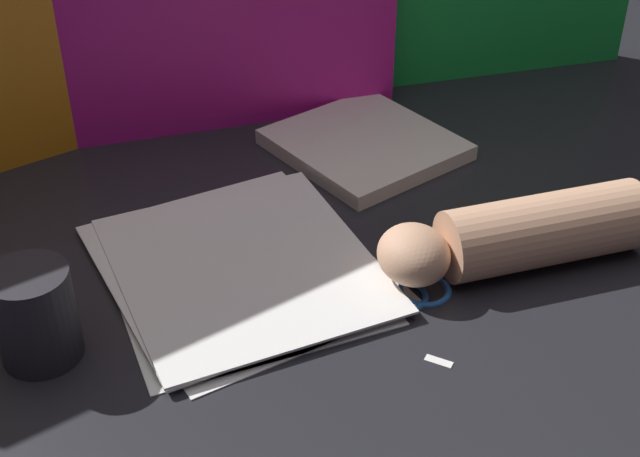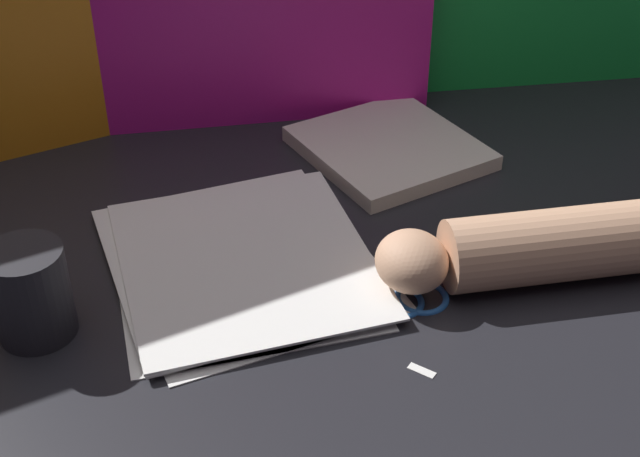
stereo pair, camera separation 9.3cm
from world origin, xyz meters
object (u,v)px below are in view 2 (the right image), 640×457
object	(u,v)px
paper_stack	(242,261)
mug	(30,293)
book_closed	(389,148)
scissors	(404,287)
hand_forearm	(522,249)

from	to	relation	value
paper_stack	mug	xyz separation A→B (m)	(-0.22, -0.04, 0.04)
book_closed	mug	bearing A→B (deg)	-155.61
scissors	mug	bearing A→B (deg)	170.95
paper_stack	hand_forearm	bearing A→B (deg)	-23.81
scissors	mug	size ratio (longest dim) A/B	1.59
paper_stack	scissors	bearing A→B (deg)	-33.21
paper_stack	book_closed	distance (m)	0.30
paper_stack	mug	world-z (taller)	mug
book_closed	mug	xyz separation A→B (m)	(-0.47, -0.21, 0.04)
paper_stack	scissors	distance (m)	0.18
paper_stack	scissors	xyz separation A→B (m)	(0.15, -0.10, -0.00)
scissors	paper_stack	bearing A→B (deg)	146.79
paper_stack	hand_forearm	xyz separation A→B (m)	(0.27, -0.12, 0.03)
book_closed	hand_forearm	size ratio (longest dim) A/B	0.81
book_closed	paper_stack	bearing A→B (deg)	-145.10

